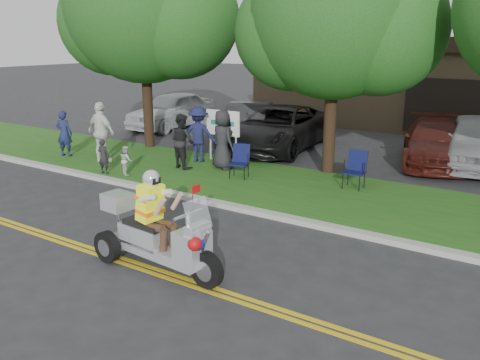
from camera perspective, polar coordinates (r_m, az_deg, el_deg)
The scene contains 24 objects.
ground at distance 9.95m, azimuth -10.26°, elevation -8.14°, with size 120.00×120.00×0.00m, color #28282B.
centerline_near at distance 9.58m, azimuth -12.67°, elevation -9.22°, with size 60.00×0.10×0.01m, color gold.
centerline_far at distance 9.68m, azimuth -11.98°, elevation -8.91°, with size 60.00×0.10×0.01m, color gold.
curb at distance 12.15m, azimuth -0.36°, elevation -3.11°, with size 60.00×0.25×0.12m, color #A8A89E.
grass_verge at distance 13.91m, azimuth 4.56°, elevation -0.72°, with size 60.00×4.00×0.10m, color #1B5416.
commercial_building at distance 25.93m, azimuth 23.93°, elevation 10.07°, with size 18.00×8.20×4.00m.
tree_left at distance 18.67m, azimuth -10.60°, elevation 18.16°, with size 6.62×5.40×7.78m.
tree_mid at distance 14.93m, azimuth 10.86°, elevation 17.20°, with size 5.88×4.80×7.05m.
business_sign at distance 16.30m, azimuth -1.93°, elevation 6.10°, with size 1.25×0.06×1.75m.
trike_scooter at distance 9.11m, azimuth -9.48°, elevation -6.10°, with size 2.77×0.96×1.81m.
lawn_chair_a at distance 13.82m, azimuth 12.88°, elevation 1.45°, with size 0.54×0.56×1.00m.
lawn_chair_b at distance 14.48m, azimuth 0.02°, elevation 2.40°, with size 0.62×0.64×0.95m.
spectator_adult_left at distance 18.07m, azimuth -19.12°, elevation 4.96°, with size 0.56×0.37×1.53m, color #192147.
spectator_adult_mid at distance 15.58m, azimuth -6.53°, elevation 4.37°, with size 0.81×0.63×1.67m, color black.
spectator_adult_right at distance 16.77m, azimuth -15.30°, elevation 5.19°, with size 1.13×0.47×1.94m, color white.
spectator_chair_a at distance 16.34m, azimuth -4.67°, elevation 5.14°, with size 1.14×0.66×1.77m, color #181B44.
spectator_chair_b at distance 15.39m, azimuth -1.97°, elevation 4.57°, with size 0.88×0.57×1.80m, color black.
child_left at distance 15.42m, azimuth -15.07°, elevation 2.59°, with size 0.37×0.25×1.03m, color black.
child_right at distance 15.13m, azimuth -12.66°, elevation 2.18°, with size 0.42×0.32×0.86m, color beige.
parked_car_far_left at distance 23.32m, azimuth -7.62°, elevation 7.80°, with size 1.92×4.76×1.62m, color silver.
parked_car_left at distance 19.79m, azimuth 0.87°, elevation 6.37°, with size 1.60×4.60×1.52m, color #272729.
parked_car_mid at distance 18.58m, azimuth 4.28°, elevation 5.81°, with size 2.62×5.68×1.58m, color black.
parked_car_right at distance 17.69m, azimuth 21.05°, elevation 3.98°, with size 1.95×4.79×1.39m, color #44150F.
parked_car_far_right at distance 17.69m, azimuth 25.11°, elevation 3.96°, with size 1.94×4.83×1.65m, color #9FA1A6.
Camera 1 is at (6.39, -6.51, 4.00)m, focal length 38.00 mm.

